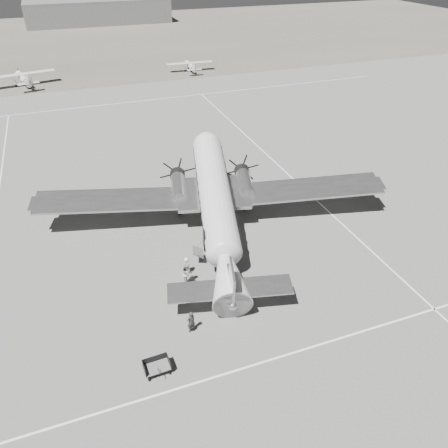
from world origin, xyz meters
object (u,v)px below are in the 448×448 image
Objects in this scene: baggage_cart_far at (157,367)px; baggage_cart_near at (189,293)px; light_plane_right at (190,67)px; passenger at (187,266)px; ramp_agent at (187,274)px; hangar_main at (98,11)px; dc3_airliner at (216,204)px; light_plane_left at (23,79)px; ground_crew at (191,322)px.

baggage_cart_near is at bearing 55.00° from baggage_cart_far.
passenger is (-17.87, -58.95, -0.20)m from light_plane_right.
ramp_agent reaches higher than light_plane_right.
hangar_main reaches higher than dc3_airliner.
ramp_agent is at bearing -113.89° from dc3_airliner.
light_plane_left is 6.03× the size of ramp_agent.
dc3_airliner is at bearing -43.05° from passenger.
dc3_airliner reaches higher than passenger.
light_plane_left reaches higher than ramp_agent.
ground_crew is at bearing 38.29° from baggage_cart_far.
baggage_cart_near is at bearing -123.88° from ground_crew.
light_plane_left is at bearing 65.59° from baggage_cart_near.
ramp_agent reaches higher than passenger.
light_plane_right reaches higher than passenger.
light_plane_right is 70.88m from baggage_cart_far.
light_plane_left reaches higher than ground_crew.
light_plane_right is at bearing -0.07° from ramp_agent.
hangar_main is 3.69× the size of light_plane_left.
dc3_airliner is 19.21× the size of baggage_cart_far.
ground_crew is (11.13, -65.37, -0.32)m from light_plane_left.
passenger is at bearing 41.33° from baggage_cart_near.
baggage_cart_far is at bearing 151.77° from passenger.
ramp_agent is (-8.63, -125.25, -2.36)m from hangar_main.
hangar_main is at bearing 101.34° from dc3_airliner.
ramp_agent is at bearing -93.94° from hangar_main.
hangar_main is 22.23× the size of ramp_agent.
passenger reaches higher than baggage_cart_far.
hangar_main is 28.40× the size of passenger.
passenger is at bearing -103.65° from light_plane_right.
baggage_cart_near is 1.02× the size of passenger.
hangar_main reaches higher than ramp_agent.
baggage_cart_far reaches higher than baggage_cart_near.
ramp_agent is at bearing -103.58° from light_plane_right.
baggage_cart_near is at bearing -176.69° from ramp_agent.
light_plane_left is at bearing 10.87° from passenger.
light_plane_left is 6.63× the size of ground_crew.
dc3_airliner is 57.50m from light_plane_left.
baggage_cart_far is 0.88× the size of ramp_agent.
hangar_main is 124.38m from passenger.
baggage_cart_near is 6.77m from baggage_cart_far.
baggage_cart_far is (-8.29, -12.80, -2.57)m from dc3_airliner.
ground_crew is 0.91× the size of ramp_agent.
ramp_agent reaches higher than baggage_cart_far.
passenger is (0.64, 2.67, 0.31)m from baggage_cart_near.
ground_crew is (-9.75, -129.97, -2.44)m from hangar_main.
light_plane_right is 5.26× the size of ground_crew.
ground_crew is 6.06m from passenger.
light_plane_left is at bearing 120.13° from dc3_airliner.
dc3_airliner is 6.39m from passenger.
light_plane_left is at bearing -107.91° from hangar_main.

